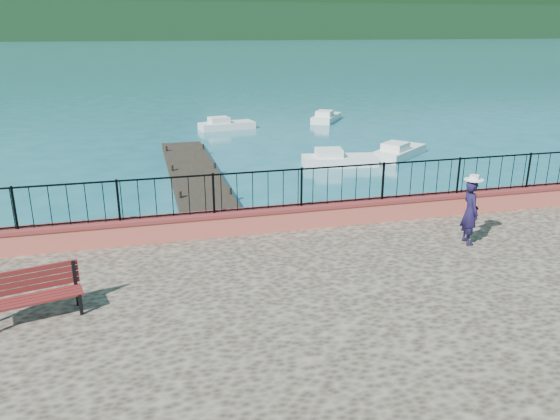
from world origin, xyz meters
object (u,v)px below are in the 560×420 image
boat_5 (326,115)px  park_bench (35,304)px  boat_1 (340,157)px  person (470,212)px  boat_2 (400,149)px  boat_4 (227,123)px

boat_5 → park_bench: bearing=-174.9°
park_bench → boat_1: size_ratio=0.49×
person → boat_5: size_ratio=0.47×
boat_2 → boat_4: bearing=86.9°
person → boat_4: 23.44m
boat_2 → boat_5: size_ratio=1.07×
boat_4 → boat_5: 7.15m
boat_4 → boat_5: (7.04, 1.29, 0.00)m
boat_4 → boat_2: bearing=-64.6°
boat_1 → boat_4: bearing=117.5°
boat_2 → boat_4: size_ratio=1.02×
person → boat_5: (5.11, 24.61, -1.57)m
park_bench → boat_2: park_bench is taller
park_bench → boat_1: park_bench is taller
park_bench → boat_4: size_ratio=0.49×
park_bench → boat_1: 17.62m
boat_2 → boat_5: same height
park_bench → boat_4: bearing=60.1°
person → boat_2: bearing=-11.5°
boat_2 → boat_1: bearing=156.0°
person → boat_1: 12.81m
boat_2 → boat_5: 11.09m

